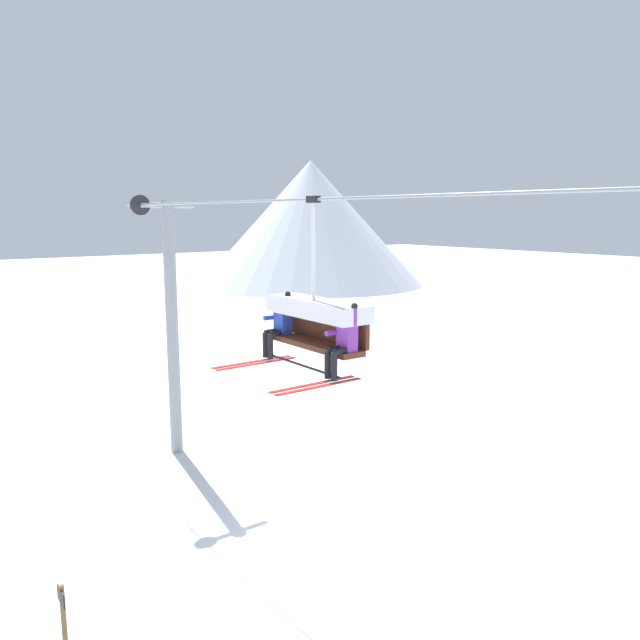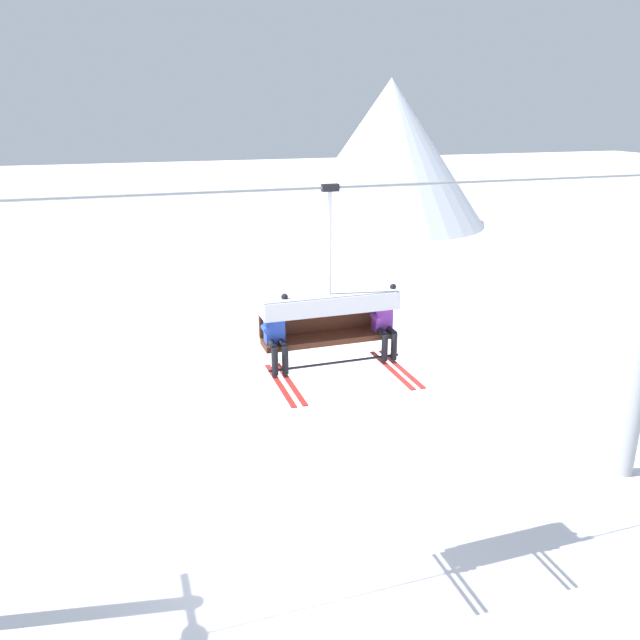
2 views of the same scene
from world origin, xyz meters
The scene contains 6 objects.
ground_plane centered at (0.00, 0.00, 0.00)m, with size 200.00×200.00×0.00m, color white.
mountain_peak_central centered at (17.94, 34.29, 5.35)m, with size 14.92×14.92×10.70m.
lift_cable centered at (0.95, -0.80, 7.37)m, with size 18.20×0.05×0.05m.
chairlift_chair centered at (1.01, -0.73, 5.31)m, with size 2.39×0.74×2.99m.
skier_blue centered at (0.03, -0.94, 5.03)m, with size 0.48×1.70×1.34m.
skier_purple centered at (1.99, -0.94, 5.03)m, with size 0.48×1.70×1.34m.
Camera 2 is at (-2.31, -10.35, 8.57)m, focal length 35.00 mm.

